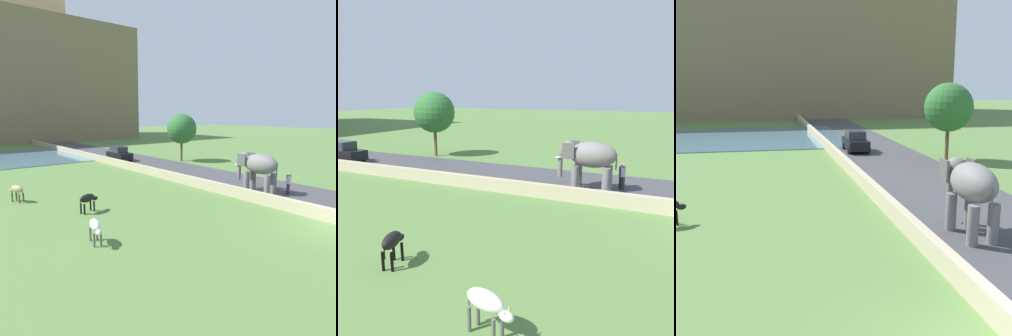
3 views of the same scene
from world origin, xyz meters
TOP-DOWN VIEW (x-y plane):
  - road_surface at (5.00, 20.00)m, footprint 7.00×120.00m
  - barrier_wall at (1.20, 18.00)m, footprint 0.40×110.00m
  - hill_distant at (-6.00, 71.40)m, footprint 64.00×28.00m
  - elephant at (3.42, 6.95)m, footprint 1.49×3.48m
  - car_black at (3.43, 27.56)m, footprint 1.87×4.04m
  - tree_near at (9.50, 22.59)m, footprint 3.69×3.69m

SIDE VIEW (x-z plane):
  - road_surface at x=5.00m, z-range 0.00..0.06m
  - barrier_wall at x=1.20m, z-range 0.00..0.77m
  - car_black at x=3.43m, z-range 0.00..1.80m
  - elephant at x=3.42m, z-range 0.54..3.53m
  - tree_near at x=9.50m, z-range 1.08..6.94m
  - hill_distant at x=-6.00m, z-range 0.00..25.29m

